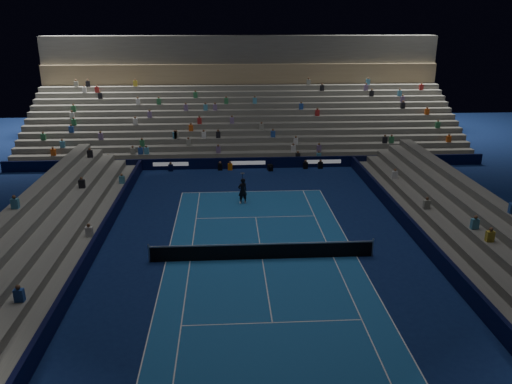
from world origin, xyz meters
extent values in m
plane|color=#0D1C4E|center=(0.00, 0.00, 0.00)|extent=(90.00, 90.00, 0.00)
cube|color=#1C579C|center=(0.00, 0.00, 0.01)|extent=(10.97, 23.77, 0.01)
cube|color=black|center=(0.00, 18.50, 0.50)|extent=(44.00, 0.25, 1.00)
cube|color=black|center=(9.70, 0.00, 0.50)|extent=(0.25, 37.00, 1.00)
cube|color=black|center=(-9.70, 0.00, 0.50)|extent=(0.25, 37.00, 1.00)
cube|color=slate|center=(0.00, 19.50, 0.25)|extent=(44.00, 1.00, 0.50)
cube|color=slate|center=(0.00, 20.50, 0.50)|extent=(44.00, 1.00, 1.00)
cube|color=slate|center=(0.00, 21.50, 0.75)|extent=(44.00, 1.00, 1.50)
cube|color=slate|center=(0.00, 22.50, 1.00)|extent=(44.00, 1.00, 2.00)
cube|color=slate|center=(0.00, 23.50, 1.25)|extent=(44.00, 1.00, 2.50)
cube|color=slate|center=(0.00, 24.50, 1.50)|extent=(44.00, 1.00, 3.00)
cube|color=slate|center=(0.00, 25.50, 1.75)|extent=(44.00, 1.00, 3.50)
cube|color=slate|center=(0.00, 26.50, 2.00)|extent=(44.00, 1.00, 4.00)
cube|color=slate|center=(0.00, 27.50, 2.25)|extent=(44.00, 1.00, 4.50)
cube|color=slate|center=(0.00, 28.50, 2.50)|extent=(44.00, 1.00, 5.00)
cube|color=slate|center=(0.00, 29.50, 2.75)|extent=(44.00, 1.00, 5.50)
cube|color=slate|center=(0.00, 30.50, 3.00)|extent=(44.00, 1.00, 6.00)
cube|color=#957F5C|center=(0.00, 31.60, 7.10)|extent=(44.00, 0.60, 2.20)
cube|color=#494946|center=(0.00, 33.00, 9.70)|extent=(44.00, 2.40, 3.00)
cube|color=slate|center=(10.50, 0.00, 0.25)|extent=(1.00, 37.00, 0.50)
cube|color=slate|center=(11.50, 0.00, 0.50)|extent=(1.00, 37.00, 1.00)
cube|color=slate|center=(12.50, 0.00, 0.75)|extent=(1.00, 37.00, 1.50)
cube|color=slate|center=(13.50, 0.00, 1.00)|extent=(1.00, 37.00, 2.00)
cube|color=slate|center=(14.50, 0.00, 1.25)|extent=(1.00, 37.00, 2.50)
cube|color=slate|center=(-10.50, 0.00, 0.25)|extent=(1.00, 37.00, 0.50)
cube|color=slate|center=(-11.50, 0.00, 0.50)|extent=(1.00, 37.00, 1.00)
cube|color=slate|center=(-12.50, 0.00, 0.75)|extent=(1.00, 37.00, 1.50)
cube|color=slate|center=(-13.50, 0.00, 1.00)|extent=(1.00, 37.00, 2.00)
cylinder|color=#B2B2B7|center=(-6.40, 0.00, 0.55)|extent=(0.10, 0.10, 1.10)
cylinder|color=#B2B2B7|center=(6.40, 0.00, 0.55)|extent=(0.10, 0.10, 1.10)
cube|color=black|center=(0.00, 0.00, 0.45)|extent=(12.80, 0.03, 0.90)
cube|color=white|center=(0.00, 0.00, 0.94)|extent=(12.80, 0.04, 0.08)
imported|color=black|center=(-0.79, 9.31, 0.97)|extent=(0.83, 0.69, 1.94)
cube|color=black|center=(1.98, 17.62, 0.28)|extent=(0.52, 0.59, 0.56)
cylinder|color=black|center=(1.98, 17.19, 0.45)|extent=(0.23, 0.38, 0.16)
camera|label=1|loc=(-1.92, -25.99, 13.10)|focal=35.43mm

